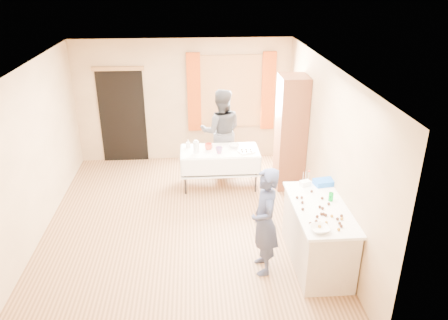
{
  "coord_description": "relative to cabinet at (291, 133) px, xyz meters",
  "views": [
    {
      "loc": [
        0.2,
        -6.19,
        3.91
      ],
      "look_at": [
        0.65,
        0.0,
        1.14
      ],
      "focal_mm": 35.0,
      "sensor_mm": 36.0,
      "label": 1
    }
  ],
  "objects": [
    {
      "name": "small_bowl",
      "position": [
        -1.04,
        0.17,
        -0.29
      ],
      "size": [
        0.25,
        0.25,
        0.06
      ],
      "primitive_type": "imported",
      "rotation": [
        0.0,
        0.0,
        0.13
      ],
      "color": "white",
      "rests_on": "party_table"
    },
    {
      "name": "window_pane",
      "position": [
        -0.99,
        1.41,
        0.43
      ],
      "size": [
        1.2,
        0.02,
        1.4
      ],
      "primitive_type": "cube",
      "color": "white",
      "rests_on": "wall_back"
    },
    {
      "name": "wall_front",
      "position": [
        -1.99,
        -4.06,
        0.23
      ],
      "size": [
        4.5,
        0.02,
        2.6
      ],
      "primitive_type": "cube",
      "color": "tan",
      "rests_on": "floor"
    },
    {
      "name": "floor",
      "position": [
        -1.99,
        -1.3,
        -1.08
      ],
      "size": [
        4.5,
        5.5,
        0.02
      ],
      "primitive_type": "cube",
      "color": "#9E7047",
      "rests_on": "ground"
    },
    {
      "name": "curtain_right",
      "position": [
        -0.21,
        1.37,
        0.43
      ],
      "size": [
        0.28,
        0.06,
        1.65
      ],
      "primitive_type": "cube",
      "color": "#A83E0E",
      "rests_on": "wall_back"
    },
    {
      "name": "blue_basket",
      "position": [
        0.13,
        -1.8,
        -0.12
      ],
      "size": [
        0.33,
        0.25,
        0.08
      ],
      "primitive_type": "cube",
      "rotation": [
        0.0,
        0.0,
        0.17
      ],
      "color": "blue",
      "rests_on": "counter"
    },
    {
      "name": "pastry_tray",
      "position": [
        -0.83,
        -0.1,
        -0.31
      ],
      "size": [
        0.33,
        0.28,
        0.02
      ],
      "primitive_type": "cube",
      "rotation": [
        0.0,
        0.0,
        0.34
      ],
      "color": "white",
      "rests_on": "party_table"
    },
    {
      "name": "chair",
      "position": [
        -1.19,
        0.94,
        -0.8
      ],
      "size": [
        0.47,
        0.47,
        0.92
      ],
      "rotation": [
        0.0,
        0.0,
        -0.28
      ],
      "color": "black",
      "rests_on": "floor"
    },
    {
      "name": "wall_right",
      "position": [
        0.27,
        -1.3,
        0.23
      ],
      "size": [
        0.02,
        5.5,
        2.6
      ],
      "primitive_type": "cube",
      "color": "tan",
      "rests_on": "floor"
    },
    {
      "name": "bottle",
      "position": [
        -1.91,
        0.22,
        -0.25
      ],
      "size": [
        0.11,
        0.11,
        0.15
      ],
      "primitive_type": "imported",
      "rotation": [
        0.0,
        0.0,
        0.3
      ],
      "color": "white",
      "rests_on": "party_table"
    },
    {
      "name": "doorway",
      "position": [
        -3.29,
        1.43,
        -0.07
      ],
      "size": [
        0.95,
        0.04,
        2.0
      ],
      "primitive_type": "cube",
      "color": "black",
      "rests_on": "floor"
    },
    {
      "name": "door_lintel",
      "position": [
        -3.29,
        1.4,
        0.95
      ],
      "size": [
        1.05,
        0.06,
        0.08
      ],
      "primitive_type": "cube",
      "color": "olive",
      "rests_on": "wall_back"
    },
    {
      "name": "cup_rainbow",
      "position": [
        -1.34,
        -0.1,
        -0.26
      ],
      "size": [
        0.14,
        0.14,
        0.12
      ],
      "primitive_type": "imported",
      "rotation": [
        0.0,
        0.0,
        0.06
      ],
      "color": "red",
      "rests_on": "party_table"
    },
    {
      "name": "ceiling",
      "position": [
        -1.99,
        -1.3,
        1.54
      ],
      "size": [
        4.5,
        5.5,
        0.02
      ],
      "primitive_type": "cube",
      "color": "white",
      "rests_on": "floor"
    },
    {
      "name": "window_frame",
      "position": [
        -0.99,
        1.42,
        0.43
      ],
      "size": [
        1.32,
        0.06,
        1.52
      ],
      "primitive_type": "cube",
      "color": "olive",
      "rests_on": "wall_back"
    },
    {
      "name": "cup_red",
      "position": [
        -1.53,
        0.1,
        -0.27
      ],
      "size": [
        0.16,
        0.16,
        0.11
      ],
      "primitive_type": "imported",
      "rotation": [
        0.0,
        0.0,
        -0.07
      ],
      "color": "#D44126",
      "rests_on": "party_table"
    },
    {
      "name": "foam_block",
      "position": [
        -0.16,
        -1.81,
        -0.12
      ],
      "size": [
        0.18,
        0.15,
        0.08
      ],
      "primitive_type": "cube",
      "rotation": [
        0.0,
        0.0,
        0.37
      ],
      "color": "white",
      "rests_on": "counter"
    },
    {
      "name": "cabinet",
      "position": [
        0.0,
        0.0,
        0.0
      ],
      "size": [
        0.5,
        0.6,
        2.15
      ],
      "primitive_type": "cube",
      "color": "brown",
      "rests_on": "floor"
    },
    {
      "name": "soda_can",
      "position": [
        0.08,
        -2.28,
        -0.1
      ],
      "size": [
        0.07,
        0.07,
        0.12
      ],
      "primitive_type": "cylinder",
      "rotation": [
        0.0,
        0.0,
        -0.06
      ],
      "color": "#01861F",
      "rests_on": "counter"
    },
    {
      "name": "pitcher",
      "position": [
        -1.76,
        -0.05,
        -0.21
      ],
      "size": [
        0.11,
        0.11,
        0.22
      ],
      "primitive_type": "cylinder",
      "rotation": [
        0.0,
        0.0,
        -0.03
      ],
      "color": "silver",
      "rests_on": "party_table"
    },
    {
      "name": "cake_balls",
      "position": [
        -0.14,
        -2.65,
        -0.14
      ],
      "size": [
        0.51,
        1.05,
        0.04
      ],
      "color": "#3F2314",
      "rests_on": "counter"
    },
    {
      "name": "curtain_left",
      "position": [
        -1.77,
        1.37,
        0.43
      ],
      "size": [
        0.28,
        0.06,
        1.65
      ],
      "primitive_type": "cube",
      "color": "#A83E0E",
      "rests_on": "wall_back"
    },
    {
      "name": "woman",
      "position": [
        -1.25,
        0.72,
        -0.2
      ],
      "size": [
        0.9,
        0.73,
        1.74
      ],
      "primitive_type": "imported",
      "rotation": [
        0.0,
        0.0,
        3.1
      ],
      "color": "black",
      "rests_on": "floor"
    },
    {
      "name": "girl",
      "position": [
        -0.88,
        -2.54,
        -0.3
      ],
      "size": [
        0.6,
        0.43,
        1.55
      ],
      "primitive_type": "imported",
      "rotation": [
        0.0,
        0.0,
        -1.52
      ],
      "color": "#242B4B",
      "rests_on": "floor"
    },
    {
      "name": "wall_left",
      "position": [
        -4.25,
        -1.3,
        0.23
      ],
      "size": [
        0.02,
        5.5,
        2.6
      ],
      "primitive_type": "cube",
      "color": "tan",
      "rests_on": "floor"
    },
    {
      "name": "counter",
      "position": [
        -0.1,
        -2.43,
        -0.62
      ],
      "size": [
        0.73,
        1.54,
        0.91
      ],
      "color": "beige",
      "rests_on": "floor"
    },
    {
      "name": "wall_back",
      "position": [
        -1.99,
        1.46,
        0.23
      ],
      "size": [
        4.5,
        0.02,
        2.6
      ],
      "primitive_type": "cube",
      "color": "tan",
      "rests_on": "floor"
    },
    {
      "name": "mixing_bowl",
      "position": [
        -0.28,
        -3.02,
        -0.13
      ],
      "size": [
        0.27,
        0.27,
        0.06
      ],
      "primitive_type": "imported",
      "rotation": [
        0.0,
        0.0,
        0.07
      ],
      "color": "white",
      "rests_on": "counter"
    },
    {
      "name": "party_table",
      "position": [
        -1.32,
        0.05,
        -0.63
      ],
      "size": [
        1.48,
        0.76,
        0.75
      ],
      "rotation": [
        0.0,
        0.0,
        0.0
      ],
      "color": "black",
      "rests_on": "floor"
    }
  ]
}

